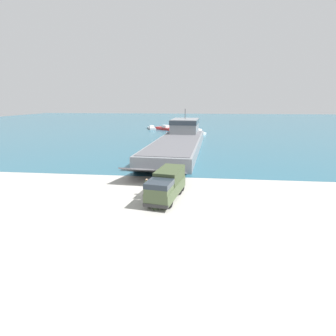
% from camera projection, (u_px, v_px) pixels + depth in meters
% --- Properties ---
extents(ground_plane, '(240.00, 240.00, 0.00)m').
position_uv_depth(ground_plane, '(141.00, 188.00, 29.53)').
color(ground_plane, '#A8A59E').
extents(water_surface, '(240.00, 180.00, 0.01)m').
position_uv_depth(water_surface, '(184.00, 123.00, 120.93)').
color(water_surface, '#285B70').
rests_on(water_surface, ground_plane).
extents(landing_craft, '(10.90, 42.00, 7.81)m').
position_uv_depth(landing_craft, '(180.00, 138.00, 55.45)').
color(landing_craft, gray).
rests_on(landing_craft, ground_plane).
extents(military_truck, '(3.53, 7.35, 2.81)m').
position_uv_depth(military_truck, '(166.00, 184.00, 26.16)').
color(military_truck, '#475638').
rests_on(military_truck, ground_plane).
extents(soldier_on_ramp, '(0.49, 0.36, 1.79)m').
position_uv_depth(soldier_on_ramp, '(147.00, 186.00, 27.19)').
color(soldier_on_ramp, '#3D4C33').
rests_on(soldier_on_ramp, ground_plane).
extents(moored_boat_a, '(5.18, 7.31, 1.58)m').
position_uv_depth(moored_boat_a, '(198.00, 132.00, 78.81)').
color(moored_boat_a, white).
rests_on(moored_boat_a, ground_plane).
extents(moored_boat_b, '(4.08, 6.64, 1.32)m').
position_uv_depth(moored_boat_b, '(152.00, 128.00, 92.24)').
color(moored_boat_b, '#B7BABF').
rests_on(moored_boat_b, ground_plane).
extents(moored_boat_c, '(7.25, 7.12, 1.62)m').
position_uv_depth(moored_boat_c, '(165.00, 128.00, 90.36)').
color(moored_boat_c, '#B22323').
rests_on(moored_boat_c, ground_plane).
extents(cargo_crate, '(0.75, 0.82, 0.55)m').
position_uv_depth(cargo_crate, '(155.00, 206.00, 23.90)').
color(cargo_crate, '#3D4C33').
rests_on(cargo_crate, ground_plane).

